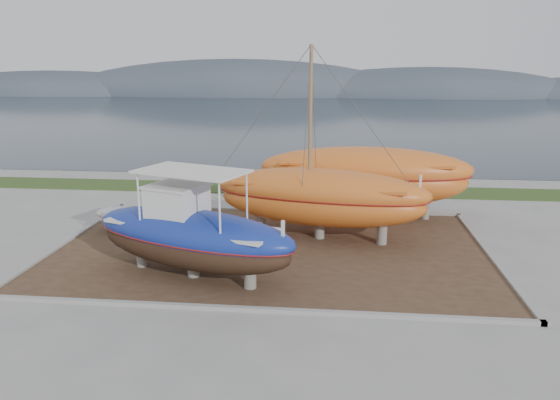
# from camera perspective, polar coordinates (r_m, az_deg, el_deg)

# --- Properties ---
(ground) EXTENTS (140.00, 140.00, 0.00)m
(ground) POSITION_cam_1_polar(r_m,az_deg,el_deg) (19.83, -2.35, -8.95)
(ground) COLOR gray
(ground) RESTS_ON ground
(dirt_patch) EXTENTS (18.00, 12.00, 0.06)m
(dirt_patch) POSITION_cam_1_polar(r_m,az_deg,el_deg) (23.52, -0.94, -5.10)
(dirt_patch) COLOR #422D1E
(dirt_patch) RESTS_ON ground
(curb_frame) EXTENTS (18.60, 12.60, 0.15)m
(curb_frame) POSITION_cam_1_polar(r_m,az_deg,el_deg) (23.51, -0.94, -4.99)
(curb_frame) COLOR gray
(curb_frame) RESTS_ON ground
(grass_strip) EXTENTS (44.00, 3.00, 0.08)m
(grass_strip) POSITION_cam_1_polar(r_m,az_deg,el_deg) (34.53, 1.37, 1.16)
(grass_strip) COLOR #284219
(grass_strip) RESTS_ON ground
(sea) EXTENTS (260.00, 100.00, 0.04)m
(sea) POSITION_cam_1_polar(r_m,az_deg,el_deg) (88.43, 4.31, 9.00)
(sea) COLOR #17252E
(sea) RESTS_ON ground
(mountain_ridge) EXTENTS (200.00, 36.00, 20.00)m
(mountain_ridge) POSITION_cam_1_polar(r_m,az_deg,el_deg) (143.29, 5.04, 10.91)
(mountain_ridge) COLOR #333D49
(mountain_ridge) RESTS_ON ground
(blue_caique) EXTENTS (8.75, 5.35, 4.03)m
(blue_caique) POSITION_cam_1_polar(r_m,az_deg,el_deg) (20.10, -9.22, -2.53)
(blue_caique) COLOR navy
(blue_caique) RESTS_ON dirt_patch
(white_dinghy) EXTENTS (4.08, 2.37, 1.15)m
(white_dinghy) POSITION_cam_1_polar(r_m,az_deg,el_deg) (26.30, -15.21, -2.13)
(white_dinghy) COLOR silver
(white_dinghy) RESTS_ON dirt_patch
(orange_sailboat) EXTENTS (10.08, 4.67, 8.49)m
(orange_sailboat) POSITION_cam_1_polar(r_m,az_deg,el_deg) (23.91, 4.31, 5.74)
(orange_sailboat) COLOR #C75F1E
(orange_sailboat) RESTS_ON dirt_patch
(orange_bare_hull) EXTENTS (10.85, 3.58, 3.52)m
(orange_bare_hull) POSITION_cam_1_polar(r_m,az_deg,el_deg) (28.19, 8.82, 1.76)
(orange_bare_hull) COLOR #C75F1E
(orange_bare_hull) RESTS_ON dirt_patch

